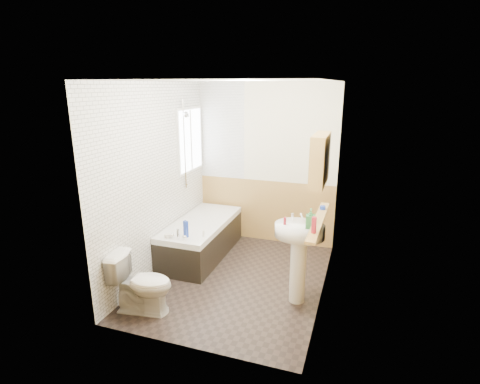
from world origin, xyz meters
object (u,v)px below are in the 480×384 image
bathtub (201,237)px  pine_shelf (318,221)px  medicine_cabinet (320,160)px  sink (299,247)px  toilet (142,284)px

bathtub → pine_shelf: pine_shelf is taller
medicine_cabinet → sink: bearing=-175.6°
bathtub → sink: sink is taller
bathtub → toilet: size_ratio=2.34×
toilet → pine_shelf: 2.07m
toilet → sink: 1.80m
bathtub → pine_shelf: bearing=-23.5°
sink → medicine_cabinet: bearing=15.3°
pine_shelf → sink: bearing=-179.0°
bathtub → pine_shelf: (1.77, -0.77, 0.74)m
toilet → medicine_cabinet: medicine_cabinet is taller
bathtub → medicine_cabinet: 2.37m
toilet → medicine_cabinet: bearing=-74.7°
toilet → bathtub: bearing=-9.2°
toilet → sink: size_ratio=0.64×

